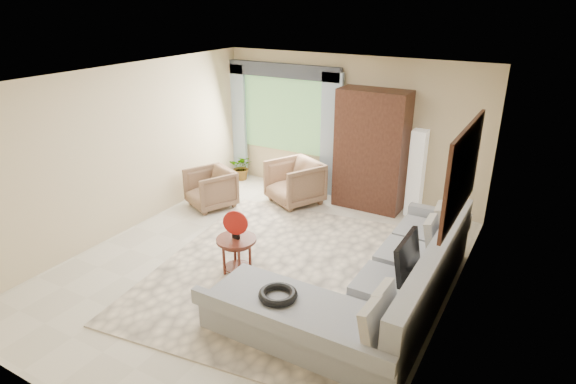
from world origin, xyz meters
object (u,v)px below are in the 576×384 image
Objects in this scene: sectional_sofa at (377,290)px; armoire at (371,150)px; coffee_table at (237,255)px; tv_screen at (408,257)px; potted_plant at (242,167)px; armchair_left at (211,188)px; armchair_right at (295,182)px; floor_lamp at (416,174)px.

armoire is at bearing 113.06° from sectional_sofa.
coffee_table is at bearing -175.53° from sectional_sofa.
tv_screen reaches higher than potted_plant.
tv_screen is 4.16m from armchair_left.
tv_screen is at bearing -11.32° from armchair_right.
potted_plant is 0.35× the size of floor_lamp.
floor_lamp is at bearing 49.88° from armchair_left.
tv_screen is 3.51m from armchair_right.
potted_plant is at bearing 144.06° from sectional_sofa.
armchair_right is (1.22, 0.90, 0.05)m from armchair_left.
sectional_sofa is 2.31× the size of floor_lamp.
coffee_table is (-1.94, -0.15, -0.00)m from sectional_sofa.
sectional_sofa is 3.96m from armchair_left.
armoire is at bearing 50.48° from armchair_right.
armchair_right is at bearing 61.74° from armchair_left.
armchair_right is 1.49m from armoire.
sectional_sofa is 4.68× the size of tv_screen.
floor_lamp is at bearing 104.21° from tv_screen.
tv_screen is at bearing 7.30° from armchair_left.
sectional_sofa reaches higher than armchair_right.
coffee_table is at bearing -56.06° from potted_plant.
armchair_left is at bearing -116.24° from armchair_right.
armchair_right is at bearing 136.00° from sectional_sofa.
coffee_table reaches higher than potted_plant.
armoire is at bearing -175.71° from floor_lamp.
tv_screen is at bearing 35.78° from sectional_sofa.
tv_screen is 0.85× the size of armchair_right.
sectional_sofa is 3.42m from armchair_right.
tv_screen is at bearing 8.86° from coffee_table.
sectional_sofa is 3.24m from armoire.
sectional_sofa is 6.54× the size of potted_plant.
potted_plant is (-3.99, 2.89, -0.02)m from sectional_sofa.
floor_lamp is (3.24, 1.48, 0.40)m from armchair_left.
tv_screen reaches higher than coffee_table.
armoire reaches higher than potted_plant.
coffee_table is at bearing -171.14° from tv_screen.
armchair_left is 1.44× the size of potted_plant.
coffee_table is 3.22m from armoire.
tv_screen reaches higher than sectional_sofa.
armchair_right is at bearing -18.64° from potted_plant.
tv_screen reaches higher than armchair_left.
sectional_sofa reaches higher than potted_plant.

